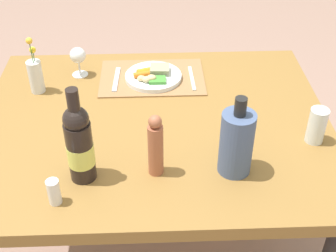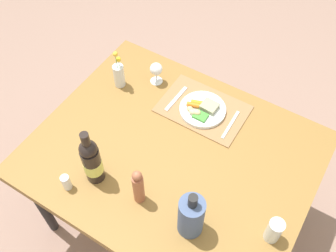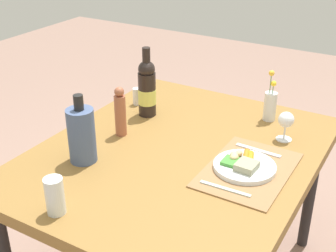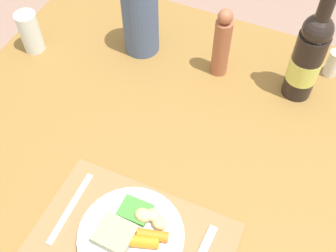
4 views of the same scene
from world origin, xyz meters
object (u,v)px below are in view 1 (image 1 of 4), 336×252
at_px(dinner_plate, 153,76).
at_px(fork, 192,78).
at_px(cooler_bottle, 237,142).
at_px(wine_bottle, 79,144).
at_px(dining_table, 155,133).
at_px(salt_shaker, 54,192).
at_px(water_tumbler, 316,128).
at_px(flower_vase, 35,75).
at_px(pepper_mill, 155,146).
at_px(wine_glass, 78,56).
at_px(knife, 116,79).

distance_m(dinner_plate, fork, 0.17).
height_order(cooler_bottle, wine_bottle, wine_bottle).
relative_size(dining_table, dinner_plate, 5.49).
distance_m(salt_shaker, wine_bottle, 0.16).
relative_size(water_tumbler, flower_vase, 0.54).
relative_size(water_tumbler, wine_bottle, 0.40).
relative_size(dining_table, pepper_mill, 5.88).
relative_size(dinner_plate, fork, 1.24).
bearing_deg(dinner_plate, wine_glass, -10.19).
height_order(dining_table, flower_vase, flower_vase).
distance_m(fork, knife, 0.32).
height_order(wine_bottle, flower_vase, wine_bottle).
relative_size(salt_shaker, water_tumbler, 0.65).
relative_size(knife, cooler_bottle, 0.69).
height_order(knife, pepper_mill, pepper_mill).
height_order(salt_shaker, flower_vase, flower_vase).
relative_size(dining_table, salt_shaker, 15.31).
height_order(dinner_plate, wine_bottle, wine_bottle).
xyz_separation_m(dining_table, wine_bottle, (0.23, 0.30, 0.20)).
relative_size(fork, wine_bottle, 0.58).
xyz_separation_m(dinner_plate, wine_bottle, (0.23, 0.59, 0.11)).
distance_m(dining_table, pepper_mill, 0.33).
height_order(cooler_bottle, water_tumbler, cooler_bottle).
xyz_separation_m(fork, salt_shaker, (0.47, 0.70, 0.03)).
xyz_separation_m(fork, water_tumbler, (-0.40, 0.43, 0.05)).
height_order(dining_table, water_tumbler, water_tumbler).
height_order(dining_table, fork, fork).
relative_size(fork, cooler_bottle, 0.69).
relative_size(wine_glass, flower_vase, 0.53).
distance_m(pepper_mill, water_tumbler, 0.59).
bearing_deg(pepper_mill, cooler_bottle, -179.88).
bearing_deg(wine_glass, dining_table, 132.28).
bearing_deg(dining_table, salt_shaker, 52.99).
height_order(dining_table, knife, knife).
xyz_separation_m(dinner_plate, pepper_mill, (0.00, 0.58, 0.09)).
distance_m(pepper_mill, flower_vase, 0.70).
bearing_deg(flower_vase, knife, -168.21).
relative_size(dining_table, wine_bottle, 3.97).
relative_size(dining_table, water_tumbler, 10.01).
relative_size(pepper_mill, water_tumbler, 1.70).
distance_m(cooler_bottle, pepper_mill, 0.26).
distance_m(cooler_bottle, wine_bottle, 0.49).
distance_m(dinner_plate, flower_vase, 0.48).
relative_size(dinner_plate, flower_vase, 0.98).
bearing_deg(salt_shaker, dining_table, -127.01).
xyz_separation_m(salt_shaker, water_tumbler, (-0.87, -0.27, 0.01)).
bearing_deg(cooler_bottle, knife, -54.36).
distance_m(dinner_plate, salt_shaker, 0.77).
height_order(salt_shaker, pepper_mill, pepper_mill).
relative_size(fork, salt_shaker, 2.25).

